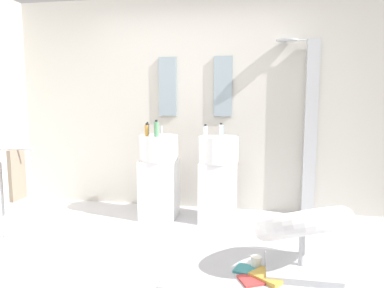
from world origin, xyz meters
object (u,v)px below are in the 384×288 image
object	(u,v)px
lounge_chair	(303,230)
soap_bottle_amber	(147,130)
soap_bottle_green	(156,129)
pedestal_sink_right	(218,177)
pedestal_sink_left	(159,175)
soap_bottle_clear	(205,131)
magazine_red	(256,279)
magazine_ochre	(268,277)
soap_bottle_black	(148,129)
shower_column	(309,124)
towel_rack	(15,177)
coffee_mug	(256,262)
magazine_teal	(249,270)
soap_bottle_white	(221,130)
soap_bottle_blue	(222,130)

from	to	relation	value
lounge_chair	soap_bottle_amber	xyz separation A→B (m)	(-1.59, 1.00, 0.68)
soap_bottle_green	pedestal_sink_right	bearing A→B (deg)	11.64
lounge_chair	soap_bottle_green	bearing A→B (deg)	146.55
pedestal_sink_left	soap_bottle_clear	xyz separation A→B (m)	(0.54, 0.02, 0.52)
magazine_red	soap_bottle_green	world-z (taller)	soap_bottle_green
pedestal_sink_left	soap_bottle_green	xyz separation A→B (m)	(0.01, -0.14, 0.55)
magazine_ochre	soap_bottle_clear	world-z (taller)	soap_bottle_clear
pedestal_sink_left	magazine_ochre	bearing A→B (deg)	-46.67
soap_bottle_black	magazine_ochre	bearing A→B (deg)	-44.66
pedestal_sink_right	shower_column	world-z (taller)	shower_column
pedestal_sink_right	towel_rack	world-z (taller)	pedestal_sink_right
soap_bottle_amber	soap_bottle_green	distance (m)	0.13
towel_rack	soap_bottle_clear	xyz separation A→B (m)	(1.74, 0.90, 0.39)
coffee_mug	soap_bottle_amber	distance (m)	1.87
shower_column	coffee_mug	size ratio (longest dim) A/B	21.15
lounge_chair	soap_bottle_amber	size ratio (longest dim) A/B	7.43
soap_bottle_clear	magazine_teal	bearing A→B (deg)	-66.25
coffee_mug	soap_bottle_clear	world-z (taller)	soap_bottle_clear
towel_rack	magazine_teal	bearing A→B (deg)	-7.79
soap_bottle_white	magazine_red	bearing A→B (deg)	-73.52
pedestal_sink_left	soap_bottle_clear	world-z (taller)	soap_bottle_clear
magazine_teal	pedestal_sink_left	bearing A→B (deg)	149.15
coffee_mug	soap_bottle_green	xyz separation A→B (m)	(-1.11, 0.98, 0.99)
pedestal_sink_right	towel_rack	distance (m)	2.09
soap_bottle_amber	soap_bottle_white	distance (m)	0.84
pedestal_sink_right	soap_bottle_green	size ratio (longest dim) A/B	5.74
pedestal_sink_left	soap_bottle_blue	distance (m)	0.89
soap_bottle_clear	soap_bottle_green	xyz separation A→B (m)	(-0.52, -0.16, 0.03)
soap_bottle_blue	soap_bottle_amber	size ratio (longest dim) A/B	0.88
pedestal_sink_right	soap_bottle_clear	world-z (taller)	soap_bottle_clear
shower_column	towel_rack	xyz separation A→B (m)	(-2.90, -1.28, -0.45)
magazine_ochre	coffee_mug	bearing A→B (deg)	156.82
coffee_mug	soap_bottle_black	size ratio (longest dim) A/B	0.66
magazine_red	soap_bottle_white	bearing A→B (deg)	79.95
magazine_teal	lounge_chair	bearing A→B (deg)	29.61
soap_bottle_black	pedestal_sink_right	bearing A→B (deg)	-4.02
magazine_red	soap_bottle_amber	xyz separation A→B (m)	(-1.24, 1.22, 1.01)
pedestal_sink_right	soap_bottle_white	distance (m)	0.54
magazine_teal	soap_bottle_green	bearing A→B (deg)	152.29
towel_rack	coffee_mug	size ratio (longest dim) A/B	9.80
magazine_ochre	soap_bottle_amber	size ratio (longest dim) A/B	1.75
magazine_teal	soap_bottle_white	distance (m)	1.70
lounge_chair	soap_bottle_amber	world-z (taller)	soap_bottle_amber
pedestal_sink_left	soap_bottle_white	world-z (taller)	soap_bottle_white
magazine_teal	soap_bottle_white	xyz separation A→B (m)	(-0.37, 1.32, 1.01)
magazine_ochre	magazine_red	world-z (taller)	magazine_ochre
towel_rack	soap_bottle_blue	size ratio (longest dim) A/B	7.50
pedestal_sink_right	soap_bottle_amber	xyz separation A→B (m)	(-0.79, -0.10, 0.53)
magazine_red	lounge_chair	bearing A→B (deg)	5.22
lounge_chair	towel_rack	xyz separation A→B (m)	(-2.69, 0.22, 0.28)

